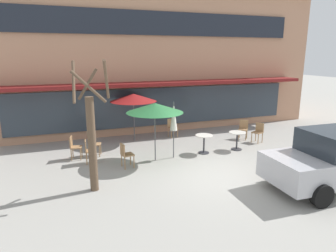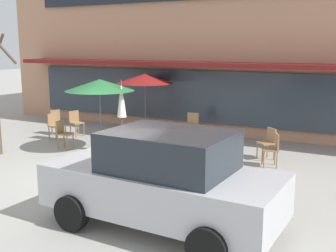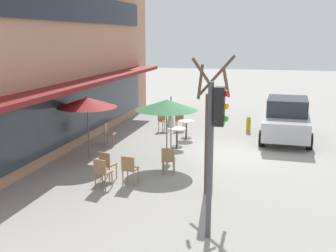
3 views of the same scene
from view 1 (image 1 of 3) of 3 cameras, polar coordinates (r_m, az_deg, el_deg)
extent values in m
plane|color=#9E9B93|center=(10.30, 9.38, -9.10)|extent=(80.00, 80.00, 0.00)
cube|color=tan|center=(18.85, -5.53, 12.84)|extent=(18.09, 8.00, 7.43)
cube|color=maroon|center=(14.56, -0.84, 8.11)|extent=(15.37, 1.10, 0.16)
cube|color=#1E232D|center=(15.02, -1.53, 18.96)|extent=(14.47, 0.10, 1.10)
cube|color=#2D3842|center=(15.18, -1.43, 3.76)|extent=(14.47, 0.10, 1.90)
cylinder|color=#333338|center=(12.34, 6.80, -5.07)|extent=(0.44, 0.44, 0.03)
cylinder|color=#333338|center=(12.23, 6.85, -3.44)|extent=(0.07, 0.07, 0.70)
cylinder|color=silver|center=(12.12, 6.90, -1.79)|extent=(0.70, 0.70, 0.03)
cylinder|color=#333338|center=(13.01, 12.90, -4.33)|extent=(0.44, 0.44, 0.03)
cylinder|color=#333338|center=(12.90, 12.99, -2.79)|extent=(0.07, 0.07, 0.70)
cylinder|color=silver|center=(12.81, 13.08, -1.22)|extent=(0.70, 0.70, 0.03)
cylinder|color=#4C4C51|center=(13.78, -6.51, 1.61)|extent=(0.04, 0.04, 2.20)
cone|color=maroon|center=(13.62, -6.61, 5.42)|extent=(2.10, 2.10, 0.35)
cylinder|color=#4C4C51|center=(11.14, -2.49, -1.19)|extent=(0.04, 0.04, 2.20)
cone|color=#286B38|center=(10.95, -2.54, 3.49)|extent=(2.10, 2.10, 0.35)
cylinder|color=#4C4C51|center=(11.42, 1.08, -0.82)|extent=(0.04, 0.04, 2.20)
cone|color=silver|center=(11.30, 1.09, 1.89)|extent=(0.28, 0.28, 1.10)
cylinder|color=#9E754C|center=(12.37, -12.70, -4.24)|extent=(0.04, 0.04, 0.45)
cylinder|color=#9E754C|center=(12.05, -12.93, -4.74)|extent=(0.04, 0.04, 0.45)
cylinder|color=#9E754C|center=(12.42, -14.25, -4.25)|extent=(0.04, 0.04, 0.45)
cylinder|color=#9E754C|center=(12.10, -14.53, -4.74)|extent=(0.04, 0.04, 0.45)
cube|color=#9E754C|center=(12.16, -13.67, -3.39)|extent=(0.49, 0.49, 0.04)
cube|color=#9E754C|center=(12.13, -14.56, -2.40)|extent=(0.15, 0.40, 0.40)
cylinder|color=#9E754C|center=(14.41, 14.61, -1.80)|extent=(0.04, 0.04, 0.45)
cylinder|color=#9E754C|center=(14.46, 13.28, -1.67)|extent=(0.04, 0.04, 0.45)
cylinder|color=#9E754C|center=(14.74, 14.79, -1.47)|extent=(0.04, 0.04, 0.45)
cylinder|color=#9E754C|center=(14.78, 13.49, -1.35)|extent=(0.04, 0.04, 0.45)
cube|color=#9E754C|center=(14.54, 14.10, -0.64)|extent=(0.56, 0.56, 0.04)
cube|color=#9E754C|center=(14.66, 14.25, 0.36)|extent=(0.32, 0.30, 0.40)
cylinder|color=#9E754C|center=(11.62, -13.56, -5.46)|extent=(0.04, 0.04, 0.45)
cylinder|color=#9E754C|center=(11.30, -13.50, -6.01)|extent=(0.04, 0.04, 0.45)
cylinder|color=#9E754C|center=(11.62, -15.24, -5.56)|extent=(0.04, 0.04, 0.45)
cylinder|color=#9E754C|center=(11.30, -15.23, -6.11)|extent=(0.04, 0.04, 0.45)
cube|color=#9E754C|center=(11.38, -14.46, -4.61)|extent=(0.43, 0.43, 0.04)
cube|color=#9E754C|center=(11.32, -15.43, -3.61)|extent=(0.08, 0.40, 0.40)
cylinder|color=#9E754C|center=(12.18, -16.09, -4.73)|extent=(0.04, 0.04, 0.45)
cylinder|color=#9E754C|center=(11.86, -16.31, -5.24)|extent=(0.04, 0.04, 0.45)
cylinder|color=#9E754C|center=(12.23, -17.67, -4.76)|extent=(0.04, 0.04, 0.45)
cylinder|color=#9E754C|center=(11.91, -17.93, -5.27)|extent=(0.04, 0.04, 0.45)
cube|color=#9E754C|center=(11.97, -17.08, -3.89)|extent=(0.47, 0.47, 0.04)
cube|color=#9E754C|center=(11.94, -18.00, -2.90)|extent=(0.12, 0.40, 0.40)
cylinder|color=#9E754C|center=(13.99, 16.81, -2.40)|extent=(0.04, 0.04, 0.45)
cylinder|color=#9E754C|center=(14.16, 15.64, -2.14)|extent=(0.04, 0.04, 0.45)
cylinder|color=#9E754C|center=(14.28, 17.52, -2.14)|extent=(0.04, 0.04, 0.45)
cylinder|color=#9E754C|center=(14.44, 16.36, -1.88)|extent=(0.04, 0.04, 0.45)
cube|color=#9E754C|center=(14.16, 16.65, -1.18)|extent=(0.52, 0.52, 0.04)
cube|color=#9E754C|center=(14.26, 17.08, -0.20)|extent=(0.19, 0.39, 0.40)
cylinder|color=#9E754C|center=(14.41, 1.85, -1.36)|extent=(0.04, 0.04, 0.45)
cylinder|color=#9E754C|center=(14.26, 0.66, -1.52)|extent=(0.04, 0.04, 0.45)
cylinder|color=#9E754C|center=(14.70, 1.21, -1.05)|extent=(0.04, 0.04, 0.45)
cylinder|color=#9E754C|center=(14.55, 0.03, -1.21)|extent=(0.04, 0.04, 0.45)
cube|color=#9E754C|center=(14.42, 0.94, -0.34)|extent=(0.45, 0.45, 0.04)
cube|color=#9E754C|center=(14.52, 0.61, 0.65)|extent=(0.40, 0.09, 0.40)
cylinder|color=#9E754C|center=(11.02, -7.16, -6.23)|extent=(0.04, 0.04, 0.45)
cylinder|color=#9E754C|center=(10.72, -6.49, -6.78)|extent=(0.04, 0.04, 0.45)
cylinder|color=#9E754C|center=(10.91, -8.83, -6.49)|extent=(0.04, 0.04, 0.45)
cylinder|color=#9E754C|center=(10.61, -8.21, -7.06)|extent=(0.04, 0.04, 0.45)
cube|color=#9E754C|center=(10.73, -7.71, -5.41)|extent=(0.45, 0.45, 0.04)
cube|color=#9E754C|center=(10.60, -8.66, -4.42)|extent=(0.10, 0.40, 0.40)
cube|color=#B7B7BC|center=(10.34, 29.09, -6.48)|extent=(4.26, 1.94, 0.76)
cylinder|color=black|center=(9.00, 27.24, -11.74)|extent=(0.65, 0.24, 0.64)
cylinder|color=black|center=(10.22, 20.09, -8.04)|extent=(0.65, 0.24, 0.64)
cylinder|color=brown|center=(8.87, -14.26, -3.53)|extent=(0.24, 0.24, 2.79)
cylinder|color=brown|center=(8.48, -11.66, 8.54)|extent=(0.31, 1.04, 1.15)
cylinder|color=brown|center=(8.81, -15.08, 7.69)|extent=(0.60, 0.09, 0.88)
cylinder|color=brown|center=(8.54, -17.55, 8.07)|extent=(0.17, 0.83, 1.10)
cylinder|color=brown|center=(8.12, -14.87, 7.21)|extent=(0.90, 0.15, 0.89)
cylinder|color=gold|center=(12.31, 26.83, -5.26)|extent=(0.20, 0.20, 0.55)
sphere|color=gold|center=(12.21, 27.00, -3.77)|extent=(0.19, 0.19, 0.19)
cylinder|color=gold|center=(12.20, 26.44, -5.11)|extent=(0.10, 0.07, 0.07)
cylinder|color=gold|center=(12.38, 27.27, -4.93)|extent=(0.10, 0.07, 0.07)
camera|label=2|loc=(11.01, 69.50, 0.83)|focal=45.00mm
camera|label=3|loc=(12.36, -77.03, 4.90)|focal=45.00mm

